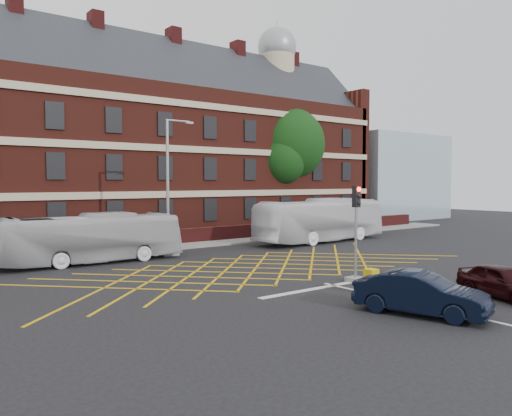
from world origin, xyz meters
TOP-DOWN VIEW (x-y plane):
  - ground at (0.00, 0.00)m, footprint 120.00×120.00m
  - victorian_building at (0.25, 22.00)m, footprint 51.00×12.17m
  - boundary_wall at (0.00, 13.00)m, footprint 56.00×0.50m
  - far_pavement at (0.00, 12.00)m, footprint 60.00×3.00m
  - glass_block at (34.00, 21.00)m, footprint 14.00×10.00m
  - box_junction_hatching at (0.00, 2.00)m, footprint 8.22×8.22m
  - stop_line at (0.00, -3.50)m, footprint 8.00×0.30m
  - centre_line at (0.00, -10.00)m, footprint 0.15×14.00m
  - bus_left at (-6.17, 8.70)m, footprint 9.87×2.65m
  - bus_right at (10.70, 8.06)m, footprint 11.67×3.39m
  - car_navy at (-1.11, -8.55)m, footprint 2.78×4.59m
  - car_maroon at (3.49, -9.07)m, footprint 2.53×4.06m
  - deciduous_tree at (15.61, 17.53)m, footprint 7.39×7.02m
  - traffic_light_near at (1.40, -3.50)m, footprint 0.70×0.70m
  - street_lamp at (-1.43, 8.80)m, footprint 2.25×1.00m
  - utility_cabinet at (-0.00, -5.54)m, footprint 0.46×0.44m

SIDE VIEW (x-z plane):
  - ground at x=0.00m, z-range 0.00..0.00m
  - box_junction_hatching at x=0.00m, z-range 0.00..0.02m
  - stop_line at x=0.00m, z-range 0.00..0.02m
  - centre_line at x=0.00m, z-range 0.00..0.02m
  - far_pavement at x=0.00m, z-range 0.00..0.12m
  - utility_cabinet at x=0.00m, z-range 0.00..1.00m
  - boundary_wall at x=0.00m, z-range 0.00..1.10m
  - car_maroon at x=3.49m, z-range 0.00..1.29m
  - car_navy at x=-1.11m, z-range 0.00..1.43m
  - bus_left at x=-6.17m, z-range 0.00..2.73m
  - bus_right at x=10.70m, z-range 0.00..3.21m
  - traffic_light_near at x=1.40m, z-range -0.37..3.90m
  - street_lamp at x=-1.43m, z-range -1.34..6.87m
  - glass_block at x=34.00m, z-range 0.00..10.00m
  - deciduous_tree at x=15.61m, z-range 1.75..13.28m
  - victorian_building at x=0.25m, z-range -2.36..18.04m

